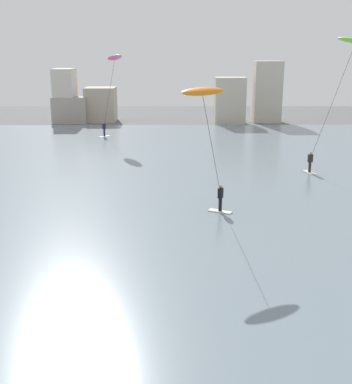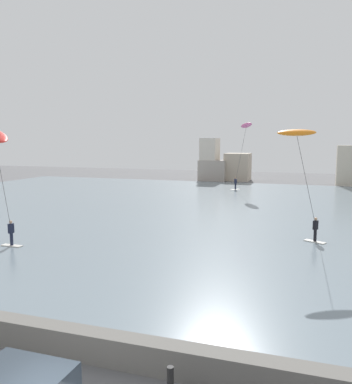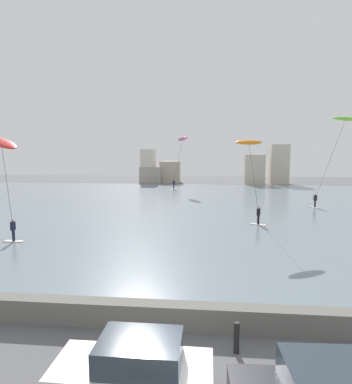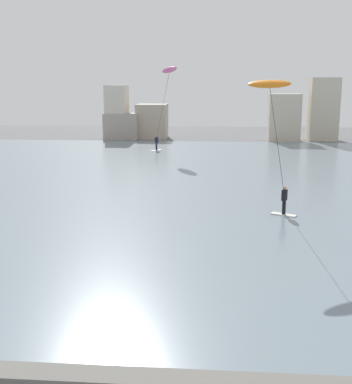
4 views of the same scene
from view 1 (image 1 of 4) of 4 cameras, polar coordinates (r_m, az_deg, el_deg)
water_bay at (r=37.87m, az=-3.56°, el=2.03°), size 84.00×52.00×0.10m
far_shore_buildings at (r=66.35m, az=-1.65°, el=10.65°), size 29.83×5.59×7.88m
kitesurfer_orange at (r=25.44m, az=3.41°, el=9.43°), size 3.27×4.06×7.37m
kitesurfer_lime at (r=36.27m, az=19.24°, el=14.14°), size 3.21×4.98×10.08m
kitesurfer_pink at (r=52.08m, az=-7.20°, el=14.23°), size 3.42×4.44×8.85m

